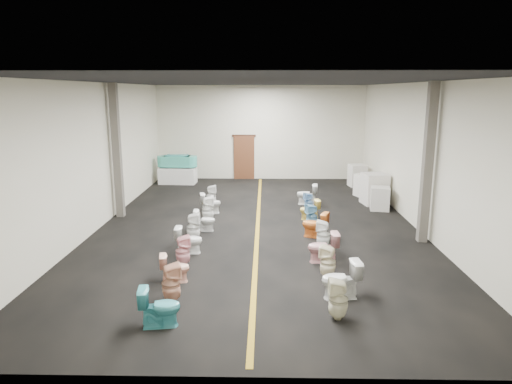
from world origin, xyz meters
TOP-DOWN VIEW (x-y plane):
  - floor at (0.00, 0.00)m, footprint 16.00×16.00m
  - ceiling at (0.00, 0.00)m, footprint 16.00×16.00m
  - wall_back at (0.00, 8.00)m, footprint 10.00×0.00m
  - wall_front at (0.00, -8.00)m, footprint 10.00×0.00m
  - wall_left at (-5.00, 0.00)m, footprint 0.00×16.00m
  - wall_right at (5.00, 0.00)m, footprint 0.00×16.00m
  - aisle_stripe at (0.00, 0.00)m, footprint 0.12×15.60m
  - back_door at (-0.80, 7.94)m, footprint 1.00×0.10m
  - door_frame at (-0.80, 7.95)m, footprint 1.15×0.08m
  - column_left at (-4.75, 1.00)m, footprint 0.25×0.25m
  - column_right at (4.75, -1.50)m, footprint 0.25×0.25m
  - display_table at (-3.85, 6.74)m, footprint 1.72×0.93m
  - bathtub at (-3.85, 6.74)m, footprint 1.86×0.72m
  - appliance_crate_a at (4.40, 2.05)m, footprint 0.76×0.76m
  - appliance_crate_b at (4.40, 2.92)m, footprint 0.99×0.99m
  - appliance_crate_c at (4.40, 4.20)m, footprint 1.05×1.05m
  - appliance_crate_d at (4.40, 6.24)m, footprint 0.79×0.79m
  - toilet_left_0 at (-1.68, -6.49)m, footprint 0.80×0.53m
  - toilet_left_1 at (-1.67, -5.53)m, footprint 0.50×0.49m
  - toilet_left_2 at (-1.80, -4.51)m, footprint 0.71×0.49m
  - toilet_left_3 at (-1.79, -3.53)m, footprint 0.45×0.44m
  - toilet_left_4 at (-1.79, -2.60)m, footprint 0.72×0.41m
  - toilet_left_5 at (-1.83, -1.62)m, footprint 0.40×0.39m
  - toilet_left_6 at (-1.63, -0.63)m, footprint 0.67×0.40m
  - toilet_left_7 at (-1.66, 0.39)m, footprint 0.46×0.45m
  - toilet_left_8 at (-1.69, 1.43)m, footprint 0.79×0.55m
  - toilet_left_9 at (-1.79, 2.45)m, footprint 0.38×0.37m
  - toilet_right_0 at (1.62, -6.17)m, footprint 0.39×0.38m
  - toilet_right_1 at (1.82, -5.26)m, footprint 0.85×0.54m
  - toilet_right_2 at (1.68, -4.21)m, footprint 0.47×0.47m
  - toilet_right_3 at (1.70, -3.21)m, footprint 0.79×0.47m
  - toilet_right_4 at (1.83, -2.17)m, footprint 0.44×0.44m
  - toilet_right_5 at (1.70, -1.20)m, footprint 0.87×0.70m
  - toilet_right_6 at (1.70, -0.31)m, footprint 0.46×0.45m
  - toilet_right_7 at (1.74, 0.72)m, footprint 0.72×0.48m
  - toilet_right_8 at (1.79, 1.73)m, footprint 0.40×0.40m
  - toilet_right_9 at (1.83, 2.80)m, footprint 0.82×0.52m

SIDE VIEW (x-z plane):
  - floor at x=0.00m, z-range 0.00..0.00m
  - aisle_stripe at x=0.00m, z-range 0.00..0.01m
  - toilet_left_2 at x=-1.80m, z-range 0.00..0.67m
  - toilet_left_6 at x=-1.63m, z-range 0.00..0.67m
  - toilet_right_7 at x=1.74m, z-range 0.00..0.68m
  - toilet_right_8 at x=1.79m, z-range 0.00..0.70m
  - toilet_left_4 at x=-1.79m, z-range 0.00..0.72m
  - toilet_left_8 at x=-1.69m, z-range 0.00..0.73m
  - display_table at x=-3.85m, z-range 0.00..0.75m
  - toilet_left_0 at x=-1.68m, z-range 0.00..0.76m
  - toilet_left_3 at x=-1.79m, z-range 0.00..0.78m
  - toilet_right_5 at x=1.70m, z-range 0.00..0.78m
  - toilet_right_3 at x=1.70m, z-range 0.00..0.78m
  - toilet_right_6 at x=1.70m, z-range 0.00..0.78m
  - toilet_right_2 at x=1.68m, z-range 0.00..0.79m
  - toilet_right_9 at x=1.83m, z-range 0.00..0.79m
  - toilet_right_4 at x=1.83m, z-range 0.00..0.79m
  - toilet_left_9 at x=-1.79m, z-range 0.00..0.81m
  - toilet_right_0 at x=1.62m, z-range 0.00..0.81m
  - toilet_right_1 at x=1.82m, z-range 0.00..0.82m
  - toilet_left_5 at x=-1.83m, z-range 0.00..0.84m
  - toilet_left_1 at x=-1.67m, z-range 0.00..0.84m
  - appliance_crate_a at x=4.40m, z-range 0.00..0.84m
  - toilet_left_7 at x=-1.66m, z-range 0.00..0.86m
  - appliance_crate_c at x=4.40m, z-range 0.00..0.91m
  - appliance_crate_d at x=4.40m, z-range 0.00..0.99m
  - appliance_crate_b at x=4.40m, z-range 0.00..1.18m
  - back_door at x=-0.80m, z-range 0.00..2.10m
  - bathtub at x=-3.85m, z-range 0.79..1.34m
  - door_frame at x=-0.80m, z-range 2.07..2.17m
  - wall_back at x=0.00m, z-range -2.75..7.25m
  - wall_front at x=0.00m, z-range -2.75..7.25m
  - wall_left at x=-5.00m, z-range -5.75..10.25m
  - wall_right at x=5.00m, z-range -5.75..10.25m
  - column_left at x=-4.75m, z-range 0.00..4.50m
  - column_right at x=4.75m, z-range 0.00..4.50m
  - ceiling at x=0.00m, z-range 4.50..4.50m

